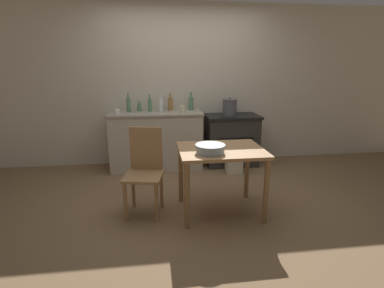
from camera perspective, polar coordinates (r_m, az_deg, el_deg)
ground_plane at (r=3.76m, az=0.96°, el=-10.46°), size 14.00×14.00×0.00m
wall_back at (r=4.98m, az=-1.73°, el=11.07°), size 8.00×0.07×2.55m
counter_cabinet at (r=4.77m, az=-6.83°, el=0.74°), size 1.44×0.59×0.90m
stove at (r=4.96m, az=7.50°, el=0.84°), size 0.86×0.57×0.82m
work_table at (r=3.27m, az=5.51°, el=-2.88°), size 0.91×0.73×0.74m
chair at (r=3.34m, az=-9.01°, el=-4.70°), size 0.47×0.47×0.95m
flour_sack at (r=4.60m, az=8.01°, el=-3.15°), size 0.24×0.17×0.39m
stock_pot at (r=4.81m, az=7.19°, el=6.95°), size 0.23×0.23×0.28m
mixing_bowl_large at (r=3.06m, az=3.50°, el=-0.81°), size 0.31×0.31×0.09m
bottle_far_left at (r=4.76m, az=-8.03°, el=7.39°), size 0.06×0.06×0.26m
bottle_left at (r=4.74m, az=-5.96°, el=7.52°), size 0.07×0.07×0.29m
bottle_mid_left at (r=4.82m, az=-4.12°, el=7.65°), size 0.08×0.08×0.28m
bottle_center_left at (r=4.81m, az=-10.03°, el=6.93°), size 0.06×0.06×0.16m
bottle_center at (r=4.75m, az=-11.99°, el=7.34°), size 0.07×0.07×0.29m
bottle_center_right at (r=4.84m, az=-0.21°, el=7.76°), size 0.08×0.08×0.29m
cup_mid_right at (r=4.57m, az=-1.83°, el=6.58°), size 0.08×0.08×0.10m
cup_right at (r=4.59m, az=-14.12°, el=5.99°), size 0.08×0.08×0.08m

